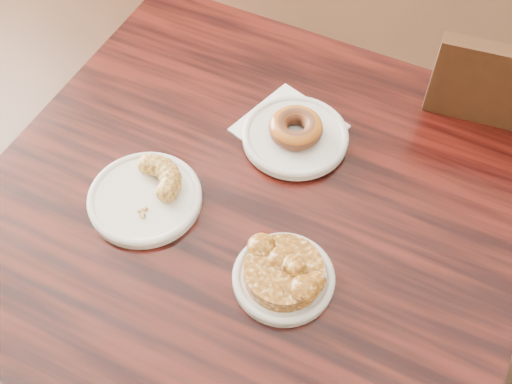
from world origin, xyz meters
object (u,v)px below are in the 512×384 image
Objects in this scene: chair_far at (502,160)px; cafe_table at (252,312)px; cruller_fragment at (143,190)px; glazed_donut at (296,128)px; apple_fritter at (284,270)px.

cafe_table is at bearing 49.21° from chair_far.
cruller_fragment is at bearing 42.23° from chair_far.
glazed_donut reaches higher than cruller_fragment.
cafe_table is 5.55× the size of apple_fritter.
apple_fritter is (-0.12, -0.67, 0.33)m from chair_far.
glazed_donut is 0.27m from cruller_fragment.
cruller_fragment is (-0.11, -0.24, -0.00)m from glazed_donut.
chair_far is at bearing 57.01° from cafe_table.
cafe_table is at bearing -80.39° from glazed_donut.
cruller_fragment is (-0.25, -0.02, -0.00)m from apple_fritter.
chair_far reaches higher than cruller_fragment.
apple_fritter is 0.25m from cruller_fragment.
chair_far is 10.12× the size of glazed_donut.
cafe_table is 0.65m from chair_far.
glazed_donut is at bearing 40.44° from chair_far.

